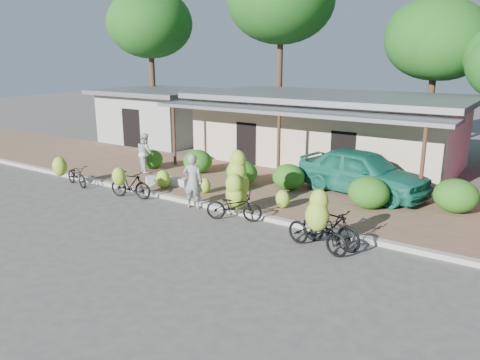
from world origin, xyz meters
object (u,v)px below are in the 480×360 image
object	(u,v)px
bike_right	(327,223)
bike_far_right	(317,232)
sack_near	(176,182)
bystander	(145,153)
tree_back_left	(149,22)
bike_far_left	(73,173)
teal_van	(363,172)
tree_center_right	(434,37)
bike_left	(129,183)
bike_center	(236,192)
vendor	(193,181)
sack_far	(151,181)

from	to	relation	value
bike_right	bike_far_right	world-z (taller)	bike_right
sack_near	bystander	world-z (taller)	bystander
tree_back_left	bike_far_right	size ratio (longest dim) A/B	4.57
sack_near	bike_far_left	bearing A→B (deg)	-150.37
teal_van	tree_center_right	bearing A→B (deg)	12.06
bike_left	bike_center	bearing A→B (deg)	-95.82
tree_back_left	bystander	xyz separation A→B (m)	(8.07, -8.91, -6.27)
vendor	sack_near	bearing A→B (deg)	-55.30
bike_center	bike_right	bearing A→B (deg)	-122.53
bike_left	bystander	distance (m)	3.66
bike_left	bystander	world-z (taller)	bystander
sack_far	vendor	xyz separation A→B (m)	(3.06, -1.08, 0.69)
bike_center	bike_far_left	bearing A→B (deg)	72.91
bike_left	vendor	world-z (taller)	vendor
sack_near	bike_right	bearing A→B (deg)	-17.12
tree_back_left	sack_far	world-z (taller)	tree_back_left
bike_right	bike_far_right	xyz separation A→B (m)	(-0.18, -0.23, -0.22)
bike_far_right	teal_van	size ratio (longest dim) A/B	0.41
bike_center	bystander	xyz separation A→B (m)	(-6.52, 2.53, 0.14)
tree_center_right	vendor	world-z (taller)	tree_center_right
bike_right	sack_near	xyz separation A→B (m)	(-7.45, 2.29, -0.47)
bike_left	bike_center	size ratio (longest dim) A/B	0.81
sack_far	teal_van	size ratio (longest dim) A/B	0.15
bike_right	vendor	size ratio (longest dim) A/B	1.03
bike_far_left	bike_left	size ratio (longest dim) A/B	0.96
bike_center	vendor	size ratio (longest dim) A/B	1.15
bike_far_right	bike_center	bearing A→B (deg)	86.25
bike_left	bike_far_right	bearing A→B (deg)	-105.31
vendor	bike_left	bearing A→B (deg)	-9.49
tree_back_left	sack_far	distance (m)	15.83
bike_far_left	vendor	world-z (taller)	vendor
tree_back_left	bystander	distance (m)	13.56
bike_right	bystander	size ratio (longest dim) A/B	1.13
tree_center_right	sack_near	xyz separation A→B (m)	(-6.37, -13.37, -5.79)
bike_right	teal_van	distance (m)	5.33
bike_left	vendor	distance (m)	2.72
bike_right	bike_far_right	size ratio (longest dim) A/B	0.96
sack_far	bike_far_left	bearing A→B (deg)	-149.65
tree_back_left	teal_van	xyz separation A→B (m)	(17.20, -6.91, -6.29)
bike_left	bike_right	size ratio (longest dim) A/B	0.90
vendor	bike_far_left	bearing A→B (deg)	-14.63
bike_left	teal_van	xyz separation A→B (m)	(7.05, 4.98, 0.38)
sack_far	bystander	bearing A→B (deg)	139.68
bike_right	sack_near	world-z (taller)	bike_right
tree_back_left	teal_van	distance (m)	19.57
bike_left	teal_van	bearing A→B (deg)	-66.39
bike_far_left	sack_far	size ratio (longest dim) A/B	2.28
bike_far_right	vendor	world-z (taller)	vendor
bike_far_left	teal_van	world-z (taller)	teal_van
bike_far_left	sack_far	distance (m)	3.21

